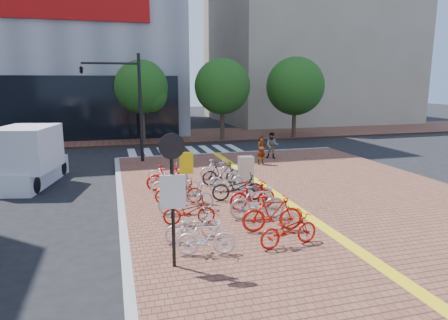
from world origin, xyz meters
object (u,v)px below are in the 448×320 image
object	(u,v)px
bike_1	(192,226)
bike_12	(238,187)
bike_0	(206,238)
pedestrian_a	(261,150)
bike_9	(272,213)
bike_5	(175,184)
box_truck	(27,157)
bike_10	(258,202)
bike_8	(289,230)
bike_7	(167,173)
notice_sign	(172,184)
pedestrian_b	(272,146)
bike_6	(168,177)
bike_13	(227,179)
bike_4	(179,192)
bike_11	(253,195)
bike_3	(186,198)
utility_box	(246,172)
traffic_light_pole	(114,88)
bike_2	(189,211)
bike_14	(222,173)
bike_15	(217,169)
yellow_sign	(186,167)

from	to	relation	value
bike_1	bike_12	size ratio (longest dim) A/B	0.83
bike_0	pedestrian_a	distance (m)	11.77
bike_9	bike_5	bearing A→B (deg)	33.56
bike_5	box_truck	distance (m)	7.33
bike_10	bike_12	xyz separation A→B (m)	(0.00, 2.16, -0.04)
bike_1	bike_10	world-z (taller)	bike_10
bike_8	box_truck	xyz separation A→B (m)	(-8.25, 9.82, 0.65)
bike_7	bike_10	world-z (taller)	bike_10
bike_12	notice_sign	bearing A→B (deg)	155.96
pedestrian_b	bike_10	bearing A→B (deg)	-86.10
bike_1	bike_6	size ratio (longest dim) A/B	0.91
bike_10	bike_5	bearing A→B (deg)	40.32
bike_5	bike_13	size ratio (longest dim) A/B	1.19
bike_4	bike_13	distance (m)	2.52
bike_7	bike_10	bearing A→B (deg)	-147.29
pedestrian_b	bike_13	bearing A→B (deg)	-97.79
bike_11	pedestrian_a	xyz separation A→B (m)	(3.07, 7.15, 0.26)
bike_8	bike_4	bearing A→B (deg)	17.33
bike_3	bike_4	world-z (taller)	bike_3
bike_11	box_truck	distance (m)	10.64
bike_7	bike_12	distance (m)	4.14
bike_3	notice_sign	distance (m)	4.38
bike_6	bike_10	bearing A→B (deg)	-157.90
bike_8	bike_0	bearing A→B (deg)	80.04
bike_6	bike_0	bearing A→B (deg)	174.77
pedestrian_b	utility_box	xyz separation A→B (m)	(-3.57, -5.72, -0.10)
bike_4	pedestrian_b	distance (m)	9.85
bike_11	bike_4	bearing A→B (deg)	56.94
traffic_light_pole	bike_1	bearing A→B (deg)	-81.29
bike_6	bike_12	xyz separation A→B (m)	(2.34, -2.24, -0.02)
bike_2	box_truck	xyz separation A→B (m)	(-5.94, 7.43, 0.69)
bike_3	bike_9	world-z (taller)	bike_9
bike_6	notice_sign	world-z (taller)	notice_sign
bike_4	bike_10	bearing A→B (deg)	-129.99
bike_3	bike_7	distance (m)	4.39
bike_5	bike_10	size ratio (longest dim) A/B	1.01
bike_14	bike_15	world-z (taller)	bike_14
yellow_sign	pedestrian_a	bearing A→B (deg)	47.47
bike_11	pedestrian_a	world-z (taller)	pedestrian_a
bike_6	bike_8	world-z (taller)	bike_6
bike_5	yellow_sign	size ratio (longest dim) A/B	1.00
bike_9	box_truck	distance (m)	11.99
bike_13	bike_15	size ratio (longest dim) A/B	1.01
bike_4	bike_14	size ratio (longest dim) A/B	1.02
yellow_sign	bike_12	bearing A→B (deg)	-11.63
bike_15	utility_box	distance (m)	1.94
bike_11	traffic_light_pole	bearing A→B (deg)	20.38
pedestrian_b	bike_6	bearing A→B (deg)	-113.83
bike_0	pedestrian_a	world-z (taller)	pedestrian_a
bike_2	box_truck	world-z (taller)	box_truck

